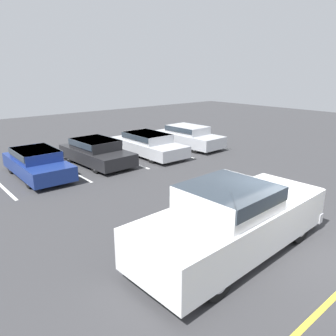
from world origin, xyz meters
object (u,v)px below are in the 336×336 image
pickup_truck (234,218)px  parked_sedan_d (188,136)px  parked_sedan_a (37,162)px  parked_sedan_c (148,143)px  parked_sedan_b (96,151)px

pickup_truck → parked_sedan_d: (7.34, 9.27, -0.23)m
pickup_truck → parked_sedan_a: pickup_truck is taller
pickup_truck → parked_sedan_c: size_ratio=1.20×
parked_sedan_c → parked_sedan_d: size_ratio=1.08×
pickup_truck → parked_sedan_d: bearing=49.6°
pickup_truck → parked_sedan_c: 10.27m
parked_sedan_c → parked_sedan_d: (3.00, -0.03, 0.04)m
pickup_truck → parked_sedan_b: pickup_truck is taller
pickup_truck → parked_sedan_a: bearing=97.5°
parked_sedan_b → parked_sedan_d: parked_sedan_d is taller
pickup_truck → parked_sedan_b: size_ratio=1.32×
parked_sedan_a → parked_sedan_d: size_ratio=0.98×
parked_sedan_a → parked_sedan_c: (5.91, -0.11, 0.00)m
pickup_truck → parked_sedan_b: (1.34, 9.52, -0.26)m
pickup_truck → parked_sedan_a: (-1.57, 9.41, -0.27)m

